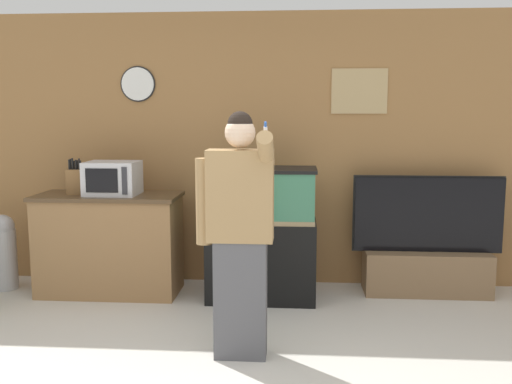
{
  "coord_description": "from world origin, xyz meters",
  "views": [
    {
      "loc": [
        0.4,
        -2.92,
        1.67
      ],
      "look_at": [
        0.08,
        1.44,
        1.05
      ],
      "focal_mm": 40.0,
      "sensor_mm": 36.0,
      "label": 1
    }
  ],
  "objects_px": {
    "aquarium_on_stand": "(262,234)",
    "trash_bin": "(3,251)",
    "tv_on_stand": "(426,259)",
    "counter_island": "(110,244)",
    "person_standing": "(239,232)",
    "knife_block": "(75,181)",
    "microwave": "(113,178)"
  },
  "relations": [
    {
      "from": "aquarium_on_stand",
      "to": "trash_bin",
      "type": "height_order",
      "value": "aquarium_on_stand"
    },
    {
      "from": "aquarium_on_stand",
      "to": "person_standing",
      "type": "height_order",
      "value": "person_standing"
    },
    {
      "from": "aquarium_on_stand",
      "to": "tv_on_stand",
      "type": "bearing_deg",
      "value": 10.29
    },
    {
      "from": "aquarium_on_stand",
      "to": "trash_bin",
      "type": "distance_m",
      "value": 2.47
    },
    {
      "from": "trash_bin",
      "to": "knife_block",
      "type": "bearing_deg",
      "value": -5.92
    },
    {
      "from": "counter_island",
      "to": "microwave",
      "type": "distance_m",
      "value": 0.61
    },
    {
      "from": "tv_on_stand",
      "to": "trash_bin",
      "type": "distance_m",
      "value": 3.96
    },
    {
      "from": "trash_bin",
      "to": "person_standing",
      "type": "bearing_deg",
      "value": -29.42
    },
    {
      "from": "microwave",
      "to": "aquarium_on_stand",
      "type": "xyz_separation_m",
      "value": [
        1.35,
        -0.05,
        -0.48
      ]
    },
    {
      "from": "microwave",
      "to": "knife_block",
      "type": "height_order",
      "value": "knife_block"
    },
    {
      "from": "knife_block",
      "to": "trash_bin",
      "type": "xyz_separation_m",
      "value": [
        -0.75,
        0.08,
        -0.68
      ]
    },
    {
      "from": "knife_block",
      "to": "aquarium_on_stand",
      "type": "xyz_separation_m",
      "value": [
        1.7,
        -0.04,
        -0.45
      ]
    },
    {
      "from": "microwave",
      "to": "tv_on_stand",
      "type": "distance_m",
      "value": 2.96
    },
    {
      "from": "microwave",
      "to": "trash_bin",
      "type": "height_order",
      "value": "microwave"
    },
    {
      "from": "aquarium_on_stand",
      "to": "microwave",
      "type": "bearing_deg",
      "value": 177.87
    },
    {
      "from": "microwave",
      "to": "person_standing",
      "type": "height_order",
      "value": "person_standing"
    },
    {
      "from": "aquarium_on_stand",
      "to": "person_standing",
      "type": "distance_m",
      "value": 1.26
    },
    {
      "from": "knife_block",
      "to": "person_standing",
      "type": "distance_m",
      "value": 2.07
    },
    {
      "from": "microwave",
      "to": "tv_on_stand",
      "type": "height_order",
      "value": "microwave"
    },
    {
      "from": "counter_island",
      "to": "tv_on_stand",
      "type": "relative_size",
      "value": 0.96
    },
    {
      "from": "counter_island",
      "to": "trash_bin",
      "type": "distance_m",
      "value": 1.05
    },
    {
      "from": "aquarium_on_stand",
      "to": "person_standing",
      "type": "xyz_separation_m",
      "value": [
        -0.07,
        -1.22,
        0.28
      ]
    },
    {
      "from": "counter_island",
      "to": "knife_block",
      "type": "bearing_deg",
      "value": -174.65
    },
    {
      "from": "person_standing",
      "to": "microwave",
      "type": "bearing_deg",
      "value": 135.06
    },
    {
      "from": "knife_block",
      "to": "aquarium_on_stand",
      "type": "distance_m",
      "value": 1.76
    },
    {
      "from": "aquarium_on_stand",
      "to": "trash_bin",
      "type": "xyz_separation_m",
      "value": [
        -2.45,
        0.12,
        -0.23
      ]
    },
    {
      "from": "counter_island",
      "to": "tv_on_stand",
      "type": "bearing_deg",
      "value": 4.07
    },
    {
      "from": "tv_on_stand",
      "to": "trash_bin",
      "type": "bearing_deg",
      "value": -177.74
    },
    {
      "from": "knife_block",
      "to": "aquarium_on_stand",
      "type": "height_order",
      "value": "knife_block"
    },
    {
      "from": "microwave",
      "to": "trash_bin",
      "type": "relative_size",
      "value": 0.65
    },
    {
      "from": "counter_island",
      "to": "person_standing",
      "type": "bearing_deg",
      "value": -44.09
    },
    {
      "from": "trash_bin",
      "to": "counter_island",
      "type": "bearing_deg",
      "value": -2.78
    }
  ]
}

